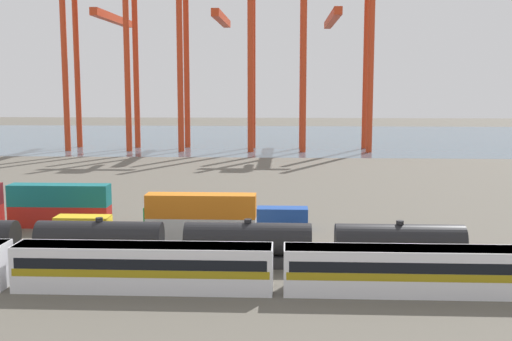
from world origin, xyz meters
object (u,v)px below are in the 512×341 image
at_px(shipping_container_11, 170,217).
at_px(gantry_crane_central, 218,35).
at_px(gantry_crane_west, 103,39).
at_px(shipping_container_3, 83,227).
at_px(freight_tank_row, 100,242).
at_px(passenger_train, 143,265).
at_px(gantry_crane_east, 335,38).
at_px(shipping_container_12, 282,218).

bearing_deg(shipping_container_11, gantry_crane_central, 92.36).
relative_size(shipping_container_11, gantry_crane_west, 0.13).
height_order(shipping_container_11, gantry_crane_central, gantry_crane_central).
xyz_separation_m(shipping_container_11, gantry_crane_west, (-34.18, 93.93, 27.33)).
distance_m(shipping_container_3, gantry_crane_west, 106.60).
bearing_deg(freight_tank_row, shipping_container_3, 116.22).
distance_m(shipping_container_11, gantry_crane_west, 103.63).
bearing_deg(passenger_train, gantry_crane_central, 92.84).
distance_m(shipping_container_11, gantry_crane_central, 97.72).
height_order(gantry_crane_west, gantry_crane_east, gantry_crane_west).
height_order(passenger_train, gantry_crane_west, gantry_crane_west).
bearing_deg(gantry_crane_east, shipping_container_3, -109.28).
relative_size(shipping_container_12, gantry_crane_central, 0.12).
bearing_deg(shipping_container_3, gantry_crane_east, 70.72).
bearing_deg(shipping_container_3, shipping_container_11, 34.07).
distance_m(shipping_container_3, gantry_crane_east, 110.11).
bearing_deg(shipping_container_12, gantry_crane_central, 100.49).
xyz_separation_m(passenger_train, gantry_crane_east, (24.54, 117.92, 26.65)).
height_order(passenger_train, freight_tank_row, freight_tank_row).
height_order(gantry_crane_central, gantry_crane_east, gantry_crane_central).
bearing_deg(shipping_container_12, shipping_container_11, 180.00).
bearing_deg(gantry_crane_west, freight_tank_row, -74.59).
bearing_deg(gantry_crane_west, shipping_container_12, -63.11).
distance_m(passenger_train, gantry_crane_west, 125.39).
bearing_deg(freight_tank_row, passenger_train, -52.20).
xyz_separation_m(passenger_train, gantry_crane_central, (-5.79, 116.63, 27.46)).
bearing_deg(passenger_train, shipping_container_3, 121.72).
distance_m(gantry_crane_central, gantry_crane_east, 30.36).
xyz_separation_m(freight_tank_row, gantry_crane_central, (0.15, 108.98, 27.44)).
xyz_separation_m(passenger_train, gantry_crane_west, (-36.11, 117.12, 26.49)).
height_order(passenger_train, shipping_container_12, passenger_train).
xyz_separation_m(shipping_container_3, shipping_container_11, (8.74, 5.91, 0.00)).
distance_m(freight_tank_row, shipping_container_11, 16.06).
height_order(freight_tank_row, gantry_crane_east, gantry_crane_east).
bearing_deg(gantry_crane_central, passenger_train, -87.16).
bearing_deg(gantry_crane_west, gantry_crane_central, -0.91).
xyz_separation_m(gantry_crane_central, gantry_crane_east, (30.32, 1.28, -0.81)).
relative_size(shipping_container_11, gantry_crane_central, 0.12).
distance_m(shipping_container_3, shipping_container_12, 22.97).
bearing_deg(shipping_container_3, gantry_crane_west, 104.29).
height_order(passenger_train, shipping_container_3, passenger_train).
xyz_separation_m(freight_tank_row, gantry_crane_east, (30.47, 110.27, 26.63)).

